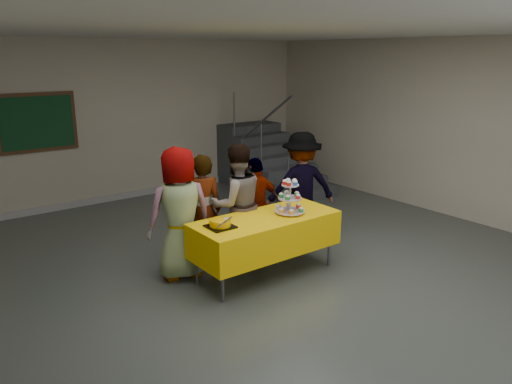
% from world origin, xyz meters
% --- Properties ---
extents(room_shell, '(10.00, 10.04, 3.02)m').
position_xyz_m(room_shell, '(0.00, 0.02, 2.13)').
color(room_shell, '#4C514C').
rests_on(room_shell, ground).
extents(bake_table, '(1.88, 0.78, 0.77)m').
position_xyz_m(bake_table, '(-0.06, 0.61, 0.56)').
color(bake_table, '#595960').
rests_on(bake_table, ground).
extents(cupcake_stand, '(0.38, 0.38, 0.44)m').
position_xyz_m(cupcake_stand, '(0.28, 0.55, 0.95)').
color(cupcake_stand, silver).
rests_on(cupcake_stand, bake_table).
extents(bear_cake, '(0.32, 0.36, 0.12)m').
position_xyz_m(bear_cake, '(-0.71, 0.63, 0.83)').
color(bear_cake, black).
rests_on(bear_cake, bake_table).
extents(schoolchild_a, '(0.88, 0.65, 1.66)m').
position_xyz_m(schoolchild_a, '(-0.93, 1.21, 0.83)').
color(schoolchild_a, slate).
rests_on(schoolchild_a, ground).
extents(schoolchild_b, '(0.64, 0.54, 1.50)m').
position_xyz_m(schoolchild_b, '(-0.51, 1.38, 0.75)').
color(schoolchild_b, slate).
rests_on(schoolchild_b, ground).
extents(schoolchild_c, '(0.89, 0.76, 1.61)m').
position_xyz_m(schoolchild_c, '(-0.09, 1.20, 0.80)').
color(schoolchild_c, slate).
rests_on(schoolchild_c, ground).
extents(schoolchild_d, '(0.80, 0.36, 1.34)m').
position_xyz_m(schoolchild_d, '(0.37, 1.36, 0.67)').
color(schoolchild_d, slate).
rests_on(schoolchild_d, ground).
extents(schoolchild_e, '(1.21, 0.98, 1.63)m').
position_xyz_m(schoolchild_e, '(1.19, 1.34, 0.81)').
color(schoolchild_e, slate).
rests_on(schoolchild_e, ground).
extents(staircase, '(1.30, 2.40, 2.04)m').
position_xyz_m(staircase, '(2.70, 4.13, 0.49)').
color(staircase, '#424447').
rests_on(staircase, ground).
extents(noticeboard, '(1.30, 0.05, 1.00)m').
position_xyz_m(noticeboard, '(-1.56, 4.96, 1.60)').
color(noticeboard, '#472B16').
rests_on(noticeboard, ground).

